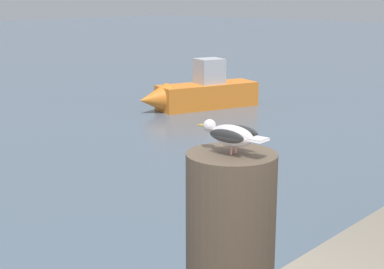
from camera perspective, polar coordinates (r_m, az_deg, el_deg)
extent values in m
cylinder|color=#382D23|center=(2.91, 3.72, -11.40)|extent=(0.43, 0.43, 1.00)
cylinder|color=#C66E60|center=(2.74, 4.28, -1.44)|extent=(0.01, 0.01, 0.04)
cylinder|color=#C66E60|center=(2.72, 3.83, -1.60)|extent=(0.01, 0.01, 0.04)
ellipsoid|color=silver|center=(2.72, 3.91, -0.11)|extent=(0.10, 0.23, 0.10)
sphere|color=silver|center=(2.79, 1.72, 0.85)|extent=(0.06, 0.06, 0.06)
cone|color=gold|center=(2.82, 0.85, 0.93)|extent=(0.02, 0.05, 0.02)
cube|color=silver|center=(2.64, 6.46, -0.48)|extent=(0.08, 0.07, 0.01)
ellipsoid|color=#2B2B2B|center=(2.76, 4.78, 0.27)|extent=(0.04, 0.19, 0.06)
ellipsoid|color=#2B2B2B|center=(2.67, 3.37, -0.16)|extent=(0.04, 0.19, 0.06)
cube|color=orange|center=(16.48, 1.49, 3.80)|extent=(2.99, 1.79, 0.67)
cone|color=orange|center=(15.72, -3.73, 3.42)|extent=(1.04, 1.04, 0.82)
cube|color=#B2B2B7|center=(16.41, 1.69, 6.17)|extent=(0.88, 0.84, 0.69)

